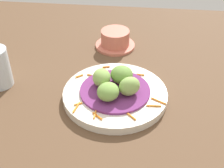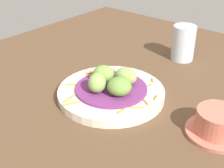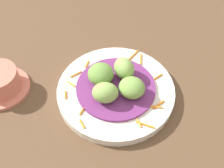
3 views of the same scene
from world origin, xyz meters
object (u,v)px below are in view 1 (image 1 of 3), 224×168
at_px(guac_scoop_right, 101,79).
at_px(guac_scoop_back, 108,92).
at_px(main_plate, 115,95).
at_px(guac_scoop_left, 129,86).
at_px(guac_scoop_center, 122,75).
at_px(terracotta_bowl, 115,40).

xyz_separation_m(guac_scoop_right, guac_scoop_back, (-0.02, 0.05, -0.00)).
distance_m(main_plate, guac_scoop_left, 0.05).
bearing_deg(guac_scoop_right, guac_scoop_center, -154.99).
xyz_separation_m(guac_scoop_center, guac_scoop_back, (0.03, 0.07, -0.00)).
xyz_separation_m(guac_scoop_back, terracotta_bowl, (0.01, -0.29, -0.02)).
bearing_deg(guac_scoop_left, terracotta_bowl, -77.14).
xyz_separation_m(main_plate, guac_scoop_right, (0.03, -0.01, 0.04)).
xyz_separation_m(main_plate, guac_scoop_back, (0.01, 0.03, 0.04)).
relative_size(main_plate, guac_scoop_back, 4.66).
height_order(guac_scoop_left, guac_scoop_right, guac_scoop_left).
bearing_deg(guac_scoop_right, main_plate, 160.01).
relative_size(guac_scoop_left, terracotta_bowl, 0.43).
xyz_separation_m(guac_scoop_center, terracotta_bowl, (0.04, -0.22, -0.02)).
height_order(guac_scoop_left, guac_scoop_back, guac_scoop_left).
relative_size(guac_scoop_right, guac_scoop_back, 0.98).
bearing_deg(guac_scoop_back, main_plate, -109.99).
distance_m(main_plate, guac_scoop_right, 0.05).
distance_m(guac_scoop_left, guac_scoop_right, 0.07).
bearing_deg(guac_scoop_back, guac_scoop_right, -64.99).
xyz_separation_m(main_plate, guac_scoop_center, (-0.01, -0.03, 0.04)).
bearing_deg(guac_scoop_center, guac_scoop_back, 70.01).
bearing_deg(guac_scoop_right, terracotta_bowl, -92.22).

